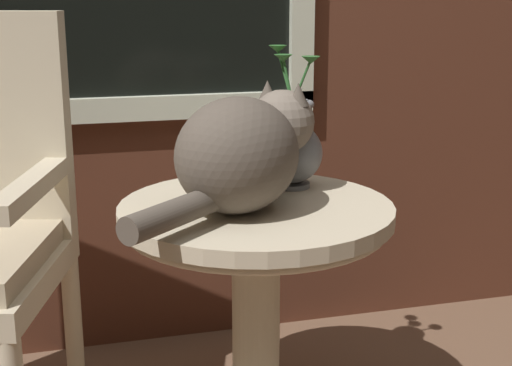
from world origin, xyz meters
The scene contains 3 objects.
wicker_side_table centered at (0.05, 0.14, 0.40)m, with size 0.63×0.63×0.60m.
cat centered at (0.01, 0.11, 0.73)m, with size 0.49×0.45×0.27m.
pewter_vase_with_ivy centered at (0.18, 0.26, 0.70)m, with size 0.15×0.15×0.34m.
Camera 1 is at (-0.36, -1.40, 1.07)m, focal length 51.54 mm.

